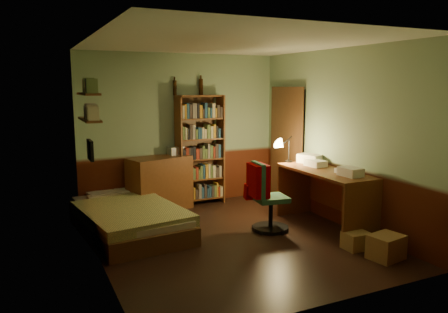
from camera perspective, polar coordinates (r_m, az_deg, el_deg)
name	(u,v)px	position (r m, az deg, el deg)	size (l,w,h in m)	color
floor	(232,239)	(6.05, 1.02, -10.79)	(3.50, 4.00, 0.02)	black
ceiling	(232,42)	(5.71, 1.10, 14.75)	(3.50, 4.00, 0.02)	silver
wall_back	(181,130)	(7.58, -5.64, 3.45)	(3.50, 0.02, 2.60)	gray
wall_left	(94,153)	(5.21, -16.61, 0.44)	(0.02, 4.00, 2.60)	gray
wall_right	(339,138)	(6.69, 14.75, 2.41)	(0.02, 4.00, 2.60)	gray
wall_front	(330,171)	(4.05, 13.64, -1.90)	(3.50, 0.02, 2.60)	gray
doorway	(287,147)	(7.74, 8.29, 1.28)	(0.06, 0.90, 2.00)	black
door_trim	(286,147)	(7.72, 8.08, 1.27)	(0.02, 0.98, 2.08)	#482B17
bed	(128,208)	(6.45, -12.45, -6.59)	(1.17, 2.20, 0.65)	olive
dresser	(160,184)	(7.34, -8.39, -3.53)	(1.01, 0.51, 0.90)	#5E3317
mini_stereo	(176,151)	(7.46, -6.28, 0.77)	(0.25, 0.19, 0.13)	#B2B2B7
bookshelf	(200,150)	(7.57, -3.13, 0.80)	(0.81, 0.25, 1.90)	#5E3317
bottle_left	(175,88)	(7.45, -6.44, 8.90)	(0.07, 0.07, 0.25)	black
bottle_right	(201,87)	(7.62, -3.04, 9.06)	(0.07, 0.07, 0.27)	black
desk	(324,199)	(6.55, 12.99, -5.44)	(0.66, 1.60, 0.86)	#5E3317
paper_stack	(310,159)	(7.01, 11.17, -0.26)	(0.25, 0.34, 0.14)	silver
desk_lamp	(289,143)	(6.99, 8.50, 1.78)	(0.19, 0.19, 0.62)	black
office_chair	(271,198)	(6.28, 6.15, -5.36)	(0.48, 0.43, 0.97)	#2A5C3C
red_jacket	(261,148)	(6.19, 4.88, 1.17)	(0.21, 0.39, 0.46)	#A40000
wall_shelf_lower	(90,120)	(6.28, -17.15, 4.62)	(0.20, 0.90, 0.03)	#5E3317
wall_shelf_upper	(88,94)	(6.26, -17.30, 7.81)	(0.20, 0.90, 0.03)	#5E3317
framed_picture	(90,150)	(5.81, -17.07, 0.81)	(0.04, 0.32, 0.26)	black
cardboard_box_a	(386,247)	(5.69, 20.42, -11.02)	(0.39, 0.31, 0.29)	olive
cardboard_box_b	(356,241)	(5.91, 16.88, -10.46)	(0.31, 0.26, 0.22)	olive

